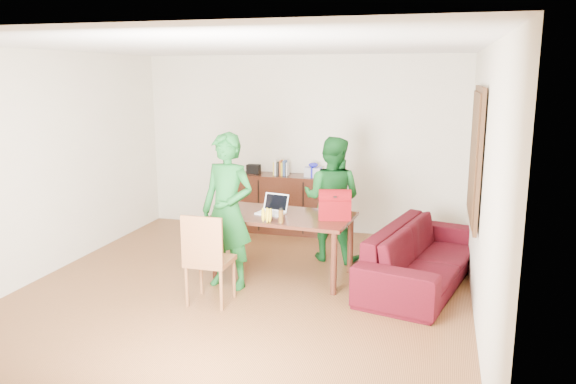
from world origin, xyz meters
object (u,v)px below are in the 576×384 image
(person_far, at_px, (332,199))
(red_bag, at_px, (335,207))
(chair, at_px, (210,277))
(laptop, at_px, (270,210))
(bottle, at_px, (281,216))
(person_near, at_px, (228,211))
(sofa, at_px, (423,255))
(table, at_px, (284,222))

(person_far, relative_size, red_bag, 4.40)
(red_bag, bearing_deg, chair, -152.68)
(laptop, relative_size, bottle, 2.13)
(person_near, bearing_deg, person_far, 65.22)
(chair, xyz_separation_m, laptop, (0.37, 1.00, 0.52))
(laptop, xyz_separation_m, sofa, (1.80, 0.20, -0.47))
(table, bearing_deg, sofa, 11.86)
(person_near, bearing_deg, bottle, 24.68)
(person_near, distance_m, laptop, 0.61)
(table, relative_size, red_bag, 4.58)
(bottle, relative_size, red_bag, 0.45)
(laptop, relative_size, sofa, 0.16)
(person_far, height_order, red_bag, person_far)
(red_bag, bearing_deg, person_near, -170.55)
(person_near, xyz_separation_m, person_far, (0.96, 1.28, -0.08))
(table, distance_m, chair, 1.20)
(bottle, bearing_deg, person_near, -167.36)
(laptop, bearing_deg, bottle, -44.83)
(chair, distance_m, person_near, 0.79)
(bottle, relative_size, sofa, 0.07)
(red_bag, xyz_separation_m, sofa, (1.02, 0.23, -0.57))
(person_far, distance_m, bottle, 1.20)
(person_far, distance_m, red_bag, 0.84)
(table, relative_size, person_near, 0.95)
(table, xyz_separation_m, bottle, (0.07, -0.36, 0.18))
(table, distance_m, bottle, 0.41)
(chair, distance_m, bottle, 1.05)
(laptop, bearing_deg, chair, -98.24)
(table, relative_size, chair, 1.70)
(person_far, xyz_separation_m, red_bag, (0.19, -0.81, 0.08))
(chair, height_order, bottle, chair)
(table, height_order, red_bag, red_bag)
(person_near, xyz_separation_m, sofa, (2.16, 0.70, -0.56))
(table, xyz_separation_m, chair, (-0.54, -1.01, -0.38))
(red_bag, distance_m, sofa, 1.19)
(bottle, distance_m, red_bag, 0.65)
(table, xyz_separation_m, red_bag, (0.62, -0.03, 0.23))
(chair, relative_size, person_near, 0.56)
(chair, relative_size, person_far, 0.61)
(table, bearing_deg, person_near, -131.30)
(chair, distance_m, sofa, 2.49)
(table, distance_m, sofa, 1.68)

